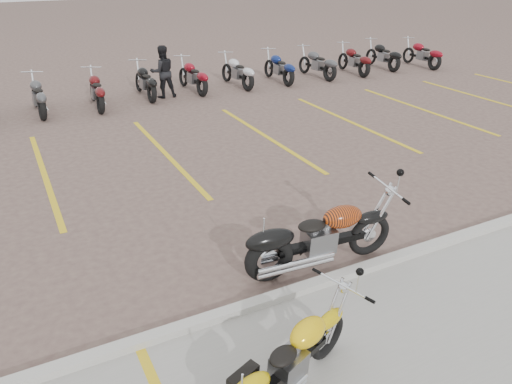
# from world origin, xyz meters

# --- Properties ---
(ground) EXTENTS (100.00, 100.00, 0.00)m
(ground) POSITION_xyz_m (0.00, 0.00, 0.00)
(ground) COLOR #725C51
(ground) RESTS_ON ground
(curb) EXTENTS (60.00, 0.18, 0.12)m
(curb) POSITION_xyz_m (0.00, -2.00, 0.06)
(curb) COLOR #ADAAA3
(curb) RESTS_ON ground
(parking_stripes) EXTENTS (38.00, 5.50, 0.01)m
(parking_stripes) POSITION_xyz_m (0.00, 4.00, 0.00)
(parking_stripes) COLOR gold
(parking_stripes) RESTS_ON ground
(yellow_cruiser) EXTENTS (1.89, 0.84, 0.82)m
(yellow_cruiser) POSITION_xyz_m (-1.09, -3.43, 0.41)
(yellow_cruiser) COLOR black
(yellow_cruiser) RESTS_ON ground
(flame_cruiser) EXTENTS (2.42, 0.41, 1.00)m
(flame_cruiser) POSITION_xyz_m (0.52, -1.57, 0.49)
(flame_cruiser) COLOR black
(flame_cruiser) RESTS_ON ground
(person_b) EXTENTS (0.84, 0.67, 1.66)m
(person_b) POSITION_xyz_m (1.58, 8.99, 0.83)
(person_b) COLOR black
(person_b) RESTS_ON ground
(bg_bike_row) EXTENTS (22.10, 2.00, 1.10)m
(bg_bike_row) POSITION_xyz_m (1.83, 9.06, 0.55)
(bg_bike_row) COLOR black
(bg_bike_row) RESTS_ON ground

